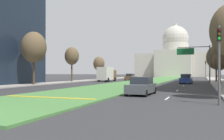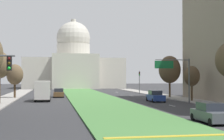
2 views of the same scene
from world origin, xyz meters
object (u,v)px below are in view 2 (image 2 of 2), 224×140
Objects in this scene: traffic_light_far_right at (139,79)px; overhead_guide_sign at (176,71)px; street_tree_left_distant at (15,75)px; box_truck_delivery at (43,91)px; sedan_midblock at (155,96)px; capitol_building at (73,66)px; street_tree_right_far at (192,76)px; street_tree_right_distant at (170,70)px; street_tree_left_far at (0,65)px; sedan_lead_stopped at (211,113)px; sedan_distant at (59,93)px.

overhead_guide_sign is (-1.74, -28.06, 1.32)m from traffic_light_far_right.
street_tree_left_distant reaches higher than box_truck_delivery.
street_tree_left_distant is 25.43m from sedan_midblock.
capitol_building is 73.51m from overhead_guide_sign.
street_tree_right_distant is at bearing 90.31° from street_tree_right_far.
sedan_lead_stopped is at bearing -48.35° from street_tree_left_far.
street_tree_left_far reaches higher than street_tree_right_far.
sedan_distant is at bearing -151.34° from traffic_light_far_right.
traffic_light_far_right is at bearing 81.26° from sedan_midblock.
street_tree_right_far is at bearing -12.02° from box_truck_delivery.
traffic_light_far_right reaches higher than box_truck_delivery.
street_tree_right_distant is at bearing -76.57° from capitol_building.
sedan_midblock is (-5.60, -9.25, -4.36)m from street_tree_right_distant.
traffic_light_far_right is 29.09m from box_truck_delivery.
street_tree_left_far is (-26.73, -25.56, 2.15)m from traffic_light_far_right.
traffic_light_far_right is 37.04m from street_tree_left_far.
sedan_distant is (-14.57, 14.25, -0.03)m from sedan_midblock.
capitol_building is 4.60× the size of street_tree_left_far.
street_tree_left_far is at bearing 131.65° from sedan_lead_stopped.
street_tree_right_distant is (14.23, -59.61, -2.59)m from capitol_building.
street_tree_left_far is at bearing -136.28° from traffic_light_far_right.
overhead_guide_sign is 1.17× the size of street_tree_right_far.
street_tree_left_distant is 1.29× the size of sedan_midblock.
sedan_lead_stopped is at bearing -109.57° from street_tree_right_far.
traffic_light_far_right is 28.95m from street_tree_left_distant.
capitol_building is at bearing 76.53° from street_tree_left_distant.
traffic_light_far_right is at bearing 97.10° from street_tree_right_distant.
traffic_light_far_right is at bearing 43.72° from street_tree_left_far.
overhead_guide_sign reaches higher than sedan_lead_stopped.
street_tree_left_distant is at bearing 87.07° from street_tree_left_far.
street_tree_left_distant is (-24.32, 15.49, -0.41)m from overhead_guide_sign.
capitol_building is 6.11× the size of street_tree_right_far.
sedan_midblock is (23.00, 1.30, -4.64)m from street_tree_left_far.
overhead_guide_sign reaches higher than box_truck_delivery.
street_tree_right_distant reaches higher than sedan_distant.
sedan_lead_stopped is at bearing -62.77° from box_truck_delivery.
sedan_distant is at bearing 166.05° from street_tree_right_distant.
street_tree_left_distant is at bearing 152.39° from sedan_midblock.
sedan_midblock is at bearing -121.20° from street_tree_right_distant.
sedan_midblock is (2.68, 24.15, 0.03)m from sedan_lead_stopped.
traffic_light_far_right is 28.15m from overhead_guide_sign.
traffic_light_far_right is 0.80× the size of overhead_guide_sign.
overhead_guide_sign is 25.12m from street_tree_left_far.
traffic_light_far_right is at bearing 28.66° from sedan_distant.
street_tree_right_distant is at bearing 20.24° from street_tree_left_far.
traffic_light_far_right is 24.67m from sedan_midblock.
street_tree_right_far is 0.87× the size of box_truck_delivery.
sedan_lead_stopped is at bearing -96.33° from sedan_midblock.
box_truck_delivery is at bearing 43.52° from street_tree_left_far.
capitol_building reaches higher than street_tree_left_far.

